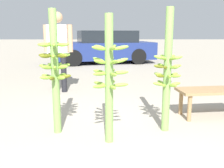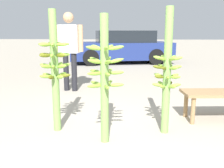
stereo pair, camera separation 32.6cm
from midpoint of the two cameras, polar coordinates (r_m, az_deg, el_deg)
The scene contains 7 objects.
ground_plane at distance 2.83m, azimuth 2.17°, elevation -14.36°, with size 80.00×80.00×0.00m, color #A89E8C.
banana_stalk_left at distance 3.12m, azimuth -10.08°, elevation 3.72°, with size 0.39×0.39×1.52m.
banana_stalk_center at distance 2.74m, azimuth 1.68°, elevation 1.80°, with size 0.41×0.43×1.44m.
banana_stalk_right at distance 3.12m, azimuth 15.43°, elevation 2.61°, with size 0.35×0.35×1.54m.
vendor_person at distance 5.33m, azimuth -8.01°, elevation 8.89°, with size 0.62×0.24×1.65m.
market_bench at distance 3.93m, azimuth 25.76°, elevation -2.56°, with size 1.10×0.54×0.42m.
parked_car at distance 10.29m, azimuth 3.07°, elevation 8.39°, with size 4.34×2.61×1.30m.
Camera 2 is at (0.28, -2.53, 1.25)m, focal length 40.00 mm.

